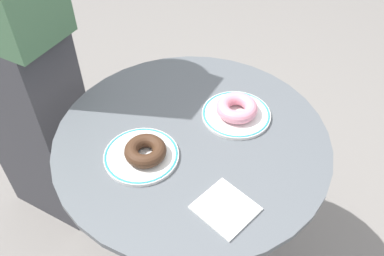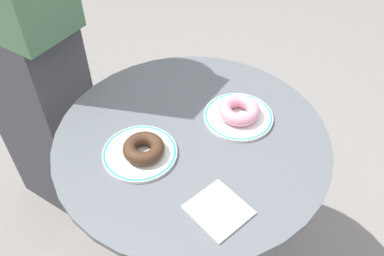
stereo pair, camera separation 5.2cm
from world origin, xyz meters
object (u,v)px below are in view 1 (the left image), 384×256
at_px(cafe_table, 192,189).
at_px(paper_napkin, 225,208).
at_px(plate_right, 236,114).
at_px(plate_left, 141,155).
at_px(donut_chocolate, 145,151).
at_px(donut_pink_frosted, 237,108).
at_px(person_figure, 5,40).

distance_m(cafe_table, paper_napkin, 0.35).
distance_m(plate_right, paper_napkin, 0.32).
height_order(plate_left, donut_chocolate, donut_chocolate).
bearing_deg(donut_pink_frosted, paper_napkin, -123.68).
xyz_separation_m(plate_right, paper_napkin, (-0.18, -0.27, -0.00)).
distance_m(donut_chocolate, person_figure, 0.62).
xyz_separation_m(plate_left, paper_napkin, (0.12, -0.23, -0.00)).
relative_size(paper_napkin, person_figure, 0.08).
height_order(cafe_table, donut_pink_frosted, donut_pink_frosted).
bearing_deg(cafe_table, person_figure, 126.78).
xyz_separation_m(cafe_table, donut_pink_frosted, (0.15, 0.02, 0.27)).
xyz_separation_m(plate_right, donut_pink_frosted, (0.00, -0.00, 0.02)).
xyz_separation_m(cafe_table, plate_right, (0.15, 0.02, 0.25)).
height_order(cafe_table, plate_right, plate_right).
relative_size(cafe_table, plate_left, 3.86).
distance_m(donut_chocolate, donut_pink_frosted, 0.30).
height_order(plate_right, donut_chocolate, donut_chocolate).
bearing_deg(person_figure, plate_left, -65.66).
xyz_separation_m(donut_chocolate, person_figure, (-0.26, 0.56, 0.08)).
relative_size(cafe_table, donut_chocolate, 6.96).
bearing_deg(plate_left, plate_right, 6.43).
bearing_deg(donut_chocolate, plate_left, 134.92).
relative_size(cafe_table, donut_pink_frosted, 6.39).
height_order(plate_left, plate_right, same).
bearing_deg(person_figure, donut_pink_frosted, -42.93).
bearing_deg(donut_chocolate, person_figure, 114.79).
relative_size(plate_left, person_figure, 0.12).
bearing_deg(paper_napkin, donut_chocolate, 116.95).
relative_size(donut_chocolate, paper_napkin, 0.85).
distance_m(cafe_table, plate_left, 0.29).
relative_size(cafe_table, paper_napkin, 5.93).
height_order(plate_left, donut_pink_frosted, donut_pink_frosted).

